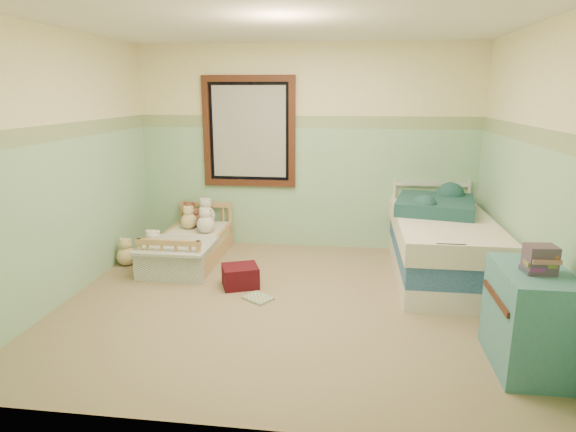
# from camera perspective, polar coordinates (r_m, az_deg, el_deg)

# --- Properties ---
(floor) EXTENTS (4.20, 3.60, 0.02)m
(floor) POSITION_cam_1_polar(r_m,az_deg,el_deg) (4.69, -0.24, -10.16)
(floor) COLOR #968260
(floor) RESTS_ON ground
(ceiling) EXTENTS (4.20, 3.60, 0.02)m
(ceiling) POSITION_cam_1_polar(r_m,az_deg,el_deg) (4.30, -0.27, 22.04)
(ceiling) COLOR white
(ceiling) RESTS_ON wall_back
(wall_back) EXTENTS (4.20, 0.04, 2.50)m
(wall_back) POSITION_cam_1_polar(r_m,az_deg,el_deg) (6.09, 2.03, 7.89)
(wall_back) COLOR beige
(wall_back) RESTS_ON floor
(wall_front) EXTENTS (4.20, 0.04, 2.50)m
(wall_front) POSITION_cam_1_polar(r_m,az_deg,el_deg) (2.58, -5.60, -1.06)
(wall_front) COLOR beige
(wall_front) RESTS_ON floor
(wall_left) EXTENTS (0.04, 3.60, 2.50)m
(wall_left) POSITION_cam_1_polar(r_m,az_deg,el_deg) (5.05, -24.72, 5.25)
(wall_left) COLOR beige
(wall_left) RESTS_ON floor
(wall_right) EXTENTS (0.04, 3.60, 2.50)m
(wall_right) POSITION_cam_1_polar(r_m,az_deg,el_deg) (4.55, 27.07, 4.12)
(wall_right) COLOR beige
(wall_right) RESTS_ON floor
(wainscot_mint) EXTENTS (4.20, 0.01, 1.50)m
(wainscot_mint) POSITION_cam_1_polar(r_m,az_deg,el_deg) (6.15, 1.98, 3.24)
(wainscot_mint) COLOR #89C598
(wainscot_mint) RESTS_ON floor
(border_strip) EXTENTS (4.20, 0.01, 0.15)m
(border_strip) POSITION_cam_1_polar(r_m,az_deg,el_deg) (6.05, 2.05, 10.93)
(border_strip) COLOR #548452
(border_strip) RESTS_ON wall_back
(window_frame) EXTENTS (1.16, 0.06, 1.36)m
(window_frame) POSITION_cam_1_polar(r_m,az_deg,el_deg) (6.14, -4.60, 9.78)
(window_frame) COLOR #432417
(window_frame) RESTS_ON wall_back
(window_blinds) EXTENTS (0.92, 0.01, 1.12)m
(window_blinds) POSITION_cam_1_polar(r_m,az_deg,el_deg) (6.15, -4.58, 9.79)
(window_blinds) COLOR beige
(window_blinds) RESTS_ON window_frame
(toddler_bed_frame) EXTENTS (0.70, 1.39, 0.18)m
(toddler_bed_frame) POSITION_cam_1_polar(r_m,az_deg,el_deg) (5.89, -11.32, -4.20)
(toddler_bed_frame) COLOR #9A7645
(toddler_bed_frame) RESTS_ON floor
(toddler_mattress) EXTENTS (0.64, 1.33, 0.12)m
(toddler_mattress) POSITION_cam_1_polar(r_m,az_deg,el_deg) (5.84, -11.39, -2.81)
(toddler_mattress) COLOR silver
(toddler_mattress) RESTS_ON toddler_bed_frame
(patchwork_quilt) EXTENTS (0.76, 0.70, 0.03)m
(patchwork_quilt) POSITION_cam_1_polar(r_m,az_deg,el_deg) (5.43, -12.88, -3.38)
(patchwork_quilt) COLOR #7392BB
(patchwork_quilt) RESTS_ON toddler_mattress
(plush_bed_brown) EXTENTS (0.19, 0.19, 0.19)m
(plush_bed_brown) POSITION_cam_1_polar(r_m,az_deg,el_deg) (6.30, -11.31, -0.10)
(plush_bed_brown) COLOR brown
(plush_bed_brown) RESTS_ON toddler_mattress
(plush_bed_white) EXTENTS (0.23, 0.23, 0.23)m
(plush_bed_white) POSITION_cam_1_polar(r_m,az_deg,el_deg) (6.24, -9.58, 0.06)
(plush_bed_white) COLOR silver
(plush_bed_white) RESTS_ON toddler_mattress
(plush_bed_tan) EXTENTS (0.20, 0.20, 0.20)m
(plush_bed_tan) POSITION_cam_1_polar(r_m,az_deg,el_deg) (6.09, -11.52, -0.58)
(plush_bed_tan) COLOR beige
(plush_bed_tan) RESTS_ON toddler_mattress
(plush_bed_dark) EXTENTS (0.17, 0.17, 0.17)m
(plush_bed_dark) POSITION_cam_1_polar(r_m,az_deg,el_deg) (6.02, -9.44, -0.77)
(plush_bed_dark) COLOR black
(plush_bed_dark) RESTS_ON toddler_mattress
(plush_floor_cream) EXTENTS (0.26, 0.26, 0.26)m
(plush_floor_cream) POSITION_cam_1_polar(r_m,az_deg,el_deg) (5.91, -15.40, -3.94)
(plush_floor_cream) COLOR white
(plush_floor_cream) RESTS_ON floor
(plush_floor_tan) EXTENTS (0.22, 0.22, 0.22)m
(plush_floor_tan) POSITION_cam_1_polar(r_m,az_deg,el_deg) (5.89, -18.37, -4.45)
(plush_floor_tan) COLOR beige
(plush_floor_tan) RESTS_ON floor
(twin_bed_frame) EXTENTS (0.94, 1.88, 0.22)m
(twin_bed_frame) POSITION_cam_1_polar(r_m,az_deg,el_deg) (5.48, 17.38, -5.79)
(twin_bed_frame) COLOR white
(twin_bed_frame) RESTS_ON floor
(twin_boxspring) EXTENTS (0.94, 1.88, 0.22)m
(twin_boxspring) POSITION_cam_1_polar(r_m,az_deg,el_deg) (5.41, 17.55, -3.60)
(twin_boxspring) COLOR navy
(twin_boxspring) RESTS_ON twin_bed_frame
(twin_mattress) EXTENTS (0.98, 1.91, 0.22)m
(twin_mattress) POSITION_cam_1_polar(r_m,az_deg,el_deg) (5.35, 17.73, -1.36)
(twin_mattress) COLOR silver
(twin_mattress) RESTS_ON twin_boxspring
(teal_blanket) EXTENTS (0.95, 0.98, 0.14)m
(teal_blanket) POSITION_cam_1_polar(r_m,az_deg,el_deg) (5.58, 16.84, 1.26)
(teal_blanket) COLOR #123C40
(teal_blanket) RESTS_ON twin_mattress
(dresser) EXTENTS (0.46, 0.74, 0.74)m
(dresser) POSITION_cam_1_polar(r_m,az_deg,el_deg) (3.93, 26.36, -10.74)
(dresser) COLOR teal
(dresser) RESTS_ON floor
(book_stack) EXTENTS (0.21, 0.17, 0.19)m
(book_stack) POSITION_cam_1_polar(r_m,az_deg,el_deg) (3.72, 27.41, -4.52)
(book_stack) COLOR brown
(book_stack) RESTS_ON dresser
(red_pillow) EXTENTS (0.44, 0.41, 0.22)m
(red_pillow) POSITION_cam_1_polar(r_m,az_deg,el_deg) (5.02, -5.60, -7.02)
(red_pillow) COLOR maroon
(red_pillow) RESTS_ON floor
(floor_book) EXTENTS (0.33, 0.32, 0.02)m
(floor_book) POSITION_cam_1_polar(r_m,az_deg,el_deg) (4.75, -3.51, -9.57)
(floor_book) COLOR yellow
(floor_book) RESTS_ON floor
(extra_plush_0) EXTENTS (0.16, 0.16, 0.16)m
(extra_plush_0) POSITION_cam_1_polar(r_m,az_deg,el_deg) (6.18, -10.82, -0.49)
(extra_plush_0) COLOR brown
(extra_plush_0) RESTS_ON toddler_mattress
(extra_plush_1) EXTENTS (0.20, 0.20, 0.20)m
(extra_plush_1) POSITION_cam_1_polar(r_m,az_deg,el_deg) (6.29, -11.49, -0.06)
(extra_plush_1) COLOR brown
(extra_plush_1) RESTS_ON toddler_mattress
(extra_plush_2) EXTENTS (0.21, 0.21, 0.21)m
(extra_plush_2) POSITION_cam_1_polar(r_m,az_deg,el_deg) (5.87, -9.60, -0.96)
(extra_plush_2) COLOR white
(extra_plush_2) RESTS_ON toddler_mattress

